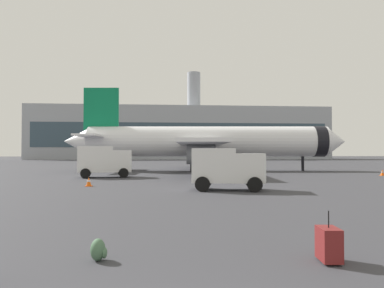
{
  "coord_description": "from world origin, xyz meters",
  "views": [
    {
      "loc": [
        -0.24,
        -3.43,
        2.36
      ],
      "look_at": [
        2.35,
        25.69,
        3.0
      ],
      "focal_mm": 34.54,
      "sensor_mm": 36.0,
      "label": 1
    }
  ],
  "objects_px": {
    "cargo_van": "(227,167)",
    "safety_cone_mid": "(89,182)",
    "traveller_backpack": "(99,250)",
    "airplane_at_gate": "(206,142)",
    "service_truck": "(104,160)",
    "rolling_suitcase": "(329,244)",
    "safety_cone_near": "(382,173)"
  },
  "relations": [
    {
      "from": "service_truck",
      "to": "traveller_backpack",
      "type": "xyz_separation_m",
      "value": [
        3.83,
        -26.84,
        -1.37
      ]
    },
    {
      "from": "safety_cone_near",
      "to": "safety_cone_mid",
      "type": "relative_size",
      "value": 0.96
    },
    {
      "from": "safety_cone_mid",
      "to": "traveller_backpack",
      "type": "xyz_separation_m",
      "value": [
        3.52,
        -17.78,
        -0.08
      ]
    },
    {
      "from": "safety_cone_near",
      "to": "airplane_at_gate",
      "type": "bearing_deg",
      "value": 145.98
    },
    {
      "from": "airplane_at_gate",
      "to": "service_truck",
      "type": "bearing_deg",
      "value": -134.49
    },
    {
      "from": "safety_cone_near",
      "to": "safety_cone_mid",
      "type": "xyz_separation_m",
      "value": [
        -27.14,
        -9.21,
        0.01
      ]
    },
    {
      "from": "cargo_van",
      "to": "rolling_suitcase",
      "type": "bearing_deg",
      "value": -92.23
    },
    {
      "from": "airplane_at_gate",
      "to": "cargo_van",
      "type": "bearing_deg",
      "value": -94.06
    },
    {
      "from": "airplane_at_gate",
      "to": "safety_cone_mid",
      "type": "relative_size",
      "value": 56.62
    },
    {
      "from": "service_truck",
      "to": "airplane_at_gate",
      "type": "bearing_deg",
      "value": 45.51
    },
    {
      "from": "airplane_at_gate",
      "to": "safety_cone_near",
      "type": "relative_size",
      "value": 58.85
    },
    {
      "from": "airplane_at_gate",
      "to": "safety_cone_mid",
      "type": "bearing_deg",
      "value": -117.85
    },
    {
      "from": "airplane_at_gate",
      "to": "safety_cone_mid",
      "type": "xyz_separation_m",
      "value": [
        -10.72,
        -20.29,
        -3.35
      ]
    },
    {
      "from": "airplane_at_gate",
      "to": "safety_cone_mid",
      "type": "distance_m",
      "value": 23.19
    },
    {
      "from": "cargo_van",
      "to": "rolling_suitcase",
      "type": "height_order",
      "value": "cargo_van"
    },
    {
      "from": "airplane_at_gate",
      "to": "service_truck",
      "type": "height_order",
      "value": "airplane_at_gate"
    },
    {
      "from": "airplane_at_gate",
      "to": "traveller_backpack",
      "type": "relative_size",
      "value": 74.52
    },
    {
      "from": "cargo_van",
      "to": "safety_cone_near",
      "type": "height_order",
      "value": "cargo_van"
    },
    {
      "from": "airplane_at_gate",
      "to": "rolling_suitcase",
      "type": "bearing_deg",
      "value": -93.35
    },
    {
      "from": "service_truck",
      "to": "safety_cone_mid",
      "type": "distance_m",
      "value": 9.16
    },
    {
      "from": "airplane_at_gate",
      "to": "traveller_backpack",
      "type": "height_order",
      "value": "airplane_at_gate"
    },
    {
      "from": "airplane_at_gate",
      "to": "rolling_suitcase",
      "type": "relative_size",
      "value": 32.52
    },
    {
      "from": "cargo_van",
      "to": "traveller_backpack",
      "type": "height_order",
      "value": "cargo_van"
    },
    {
      "from": "airplane_at_gate",
      "to": "safety_cone_near",
      "type": "distance_m",
      "value": 20.09
    },
    {
      "from": "service_truck",
      "to": "safety_cone_mid",
      "type": "height_order",
      "value": "service_truck"
    },
    {
      "from": "rolling_suitcase",
      "to": "safety_cone_mid",
      "type": "bearing_deg",
      "value": 114.77
    },
    {
      "from": "service_truck",
      "to": "safety_cone_mid",
      "type": "relative_size",
      "value": 8.03
    },
    {
      "from": "cargo_van",
      "to": "safety_cone_mid",
      "type": "xyz_separation_m",
      "value": [
        -9.04,
        3.41,
        -1.14
      ]
    },
    {
      "from": "rolling_suitcase",
      "to": "airplane_at_gate",
      "type": "bearing_deg",
      "value": 86.65
    },
    {
      "from": "service_truck",
      "to": "traveller_backpack",
      "type": "bearing_deg",
      "value": -81.88
    },
    {
      "from": "traveller_backpack",
      "to": "safety_cone_mid",
      "type": "bearing_deg",
      "value": 101.2
    },
    {
      "from": "safety_cone_mid",
      "to": "traveller_backpack",
      "type": "height_order",
      "value": "safety_cone_mid"
    }
  ]
}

